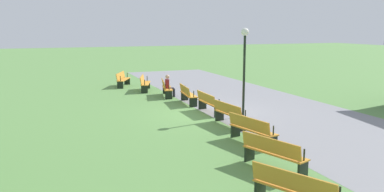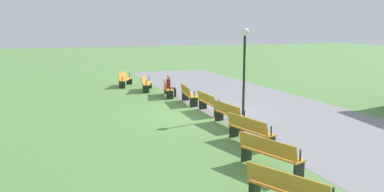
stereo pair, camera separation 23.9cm
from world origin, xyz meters
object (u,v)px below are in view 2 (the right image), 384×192
Objects in this scene: bench_3 at (188,94)px; person_seated at (170,85)px; bench_4 at (209,102)px; bench_2 at (167,88)px; bench_6 at (250,129)px; bench_5 at (229,114)px; bench_8 at (289,190)px; bench_1 at (146,83)px; bench_7 at (270,153)px; lamp_post at (244,55)px; bench_0 at (125,79)px.

person_seated is at bearing -165.87° from bench_3.
bench_4 is 1.53× the size of person_seated.
bench_2 and bench_6 have the same top height.
bench_8 is (6.64, -1.89, 0.00)m from bench_5.
bench_1 is at bearing -150.43° from person_seated.
bench_2 is 1.03× the size of bench_4.
bench_7 is 6.43m from lamp_post.
lamp_post is (-1.16, 1.20, 2.10)m from bench_5.
bench_2 is 4.61m from bench_4.
lamp_post reaches higher than person_seated.
bench_3 is at bearing 41.44° from bench_0.
bench_2 is 1.00× the size of bench_7.
bench_8 is 13.42m from person_seated.
bench_5 is at bearing 25.52° from bench_1.
bench_6 is at bearing 3.22° from bench_3.
bench_3 is at bearing 22.30° from bench_2.
bench_7 is (15.75, 0.87, 0.00)m from bench_0.
bench_3 and bench_8 have the same top height.
bench_8 is (4.36, -1.51, 0.00)m from bench_6.
bench_0 is 4.84m from person_seated.
bench_5 is (6.89, 0.38, 0.00)m from bench_2.
bench_3 is 2.10m from person_seated.
bench_6 is at bearing -15.91° from bench_5.
bench_6 and bench_7 have the same top height.
bench_7 is at bearing 132.21° from bench_8.
bench_2 is at bearing 35.05° from bench_1.
bench_1 and bench_2 have the same top height.
person_seated reaches higher than bench_4.
bench_0 is at bearing 173.57° from bench_6.
bench_4 is 0.99× the size of bench_8.
person_seated is at bearing 35.96° from bench_1.
bench_8 is 1.55× the size of person_seated.
bench_4 and bench_5 have the same top height.
bench_4 is at bearing -137.08° from lamp_post.
bench_7 is (11.39, -0.63, 0.00)m from bench_2.
person_seated is (0.21, 0.10, 0.16)m from bench_2.
bench_3 is 1.00× the size of bench_5.
bench_8 is at bearing -3.13° from bench_3.
lamp_post is (10.09, 3.08, 2.10)m from bench_0.
bench_0 is at bearing -167.30° from bench_4.
lamp_post reaches higher than bench_6.
bench_5 is at bearing 157.70° from bench_6.
bench_6 is at bearing 22.34° from bench_1.
bench_0 is at bearing -176.87° from bench_5.
lamp_post is (3.46, 1.20, 2.10)m from bench_3.
bench_6 is 4.61m from bench_8.
person_seated is at bearing 147.57° from bench_8.
bench_1 and bench_8 have the same top height.
bench_6 is (6.89, -0.38, 0.00)m from bench_3.
bench_5 is 0.51× the size of lamp_post.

